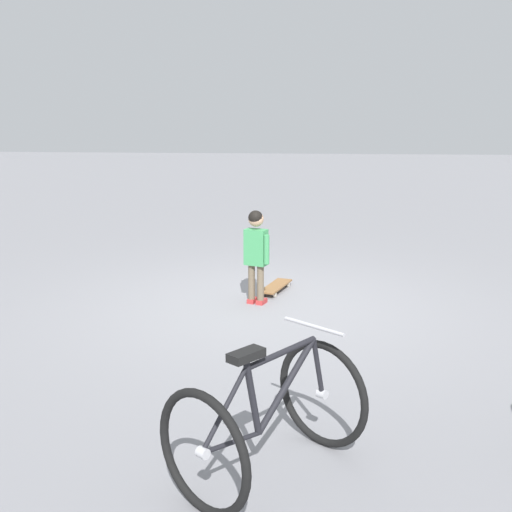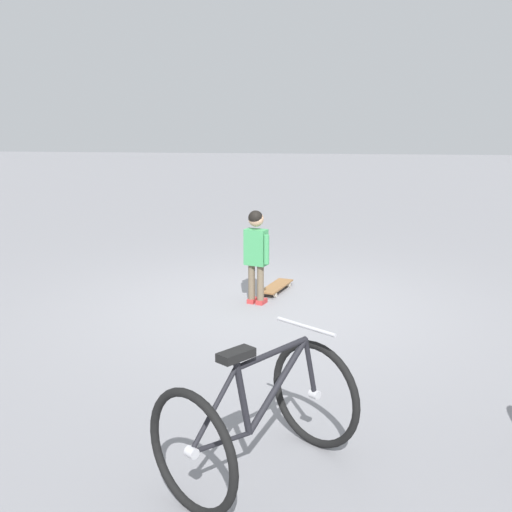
# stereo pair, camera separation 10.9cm
# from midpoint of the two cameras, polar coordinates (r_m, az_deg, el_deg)

# --- Properties ---
(ground_plane) EXTENTS (50.00, 50.00, 0.00)m
(ground_plane) POSITION_cam_midpoint_polar(r_m,az_deg,el_deg) (7.24, 1.62, -4.41)
(ground_plane) COLOR gray
(child_person) EXTENTS (0.30, 0.32, 1.06)m
(child_person) POSITION_cam_midpoint_polar(r_m,az_deg,el_deg) (7.16, 0.44, 0.83)
(child_person) COLOR brown
(child_person) RESTS_ON ground
(skateboard) EXTENTS (0.38, 0.71, 0.07)m
(skateboard) POSITION_cam_midpoint_polar(r_m,az_deg,el_deg) (7.80, 2.20, -2.69)
(skateboard) COLOR olive
(skateboard) RESTS_ON ground
(bicycle_near) EXTENTS (1.22, 1.28, 0.85)m
(bicycle_near) POSITION_cam_midpoint_polar(r_m,az_deg,el_deg) (3.92, 1.07, -13.90)
(bicycle_near) COLOR black
(bicycle_near) RESTS_ON ground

